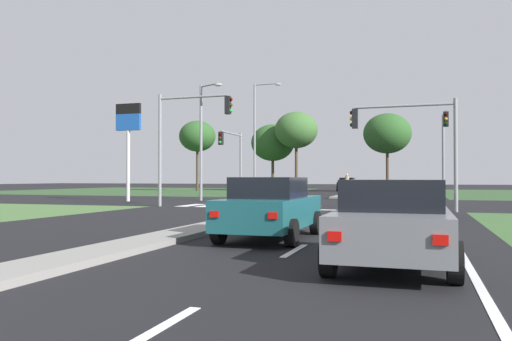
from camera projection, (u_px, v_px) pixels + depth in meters
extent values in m
plane|color=black|center=(319.00, 203.00, 31.81)|extent=(200.00, 200.00, 0.00)
cube|color=#2D4C28|center=(154.00, 191.00, 62.98)|extent=(35.00, 35.00, 0.01)
cube|color=gray|center=(186.00, 233.00, 13.74)|extent=(1.20, 22.00, 0.14)
cube|color=gray|center=(363.00, 192.00, 55.58)|extent=(1.20, 36.00, 0.14)
cube|color=silver|center=(153.00, 332.00, 5.08)|extent=(0.14, 2.00, 0.01)
cube|color=silver|center=(295.00, 251.00, 10.79)|extent=(0.14, 2.00, 0.01)
cube|color=silver|center=(338.00, 226.00, 16.49)|extent=(0.14, 2.00, 0.01)
cube|color=silver|center=(359.00, 213.00, 22.20)|extent=(0.14, 2.00, 0.01)
cube|color=silver|center=(454.00, 240.00, 12.57)|extent=(0.14, 24.00, 0.01)
cube|color=silver|center=(371.00, 211.00, 23.98)|extent=(6.40, 0.50, 0.01)
cube|color=silver|center=(191.00, 205.00, 28.84)|extent=(0.70, 2.80, 0.01)
cube|color=silver|center=(209.00, 206.00, 28.48)|extent=(0.70, 2.80, 0.01)
cube|color=silver|center=(228.00, 206.00, 28.13)|extent=(0.70, 2.80, 0.01)
cube|color=silver|center=(248.00, 206.00, 27.77)|extent=(0.70, 2.80, 0.01)
cube|color=silver|center=(268.00, 207.00, 27.42)|extent=(0.70, 2.80, 0.01)
cube|color=silver|center=(289.00, 207.00, 27.06)|extent=(0.70, 2.80, 0.01)
cube|color=silver|center=(310.00, 207.00, 26.71)|extent=(0.70, 2.80, 0.01)
cube|color=black|center=(347.00, 185.00, 60.72)|extent=(1.88, 4.32, 0.77)
cube|color=black|center=(347.00, 180.00, 60.88)|extent=(1.65, 1.99, 0.52)
cube|color=red|center=(355.00, 184.00, 62.58)|extent=(0.20, 0.04, 0.14)
cube|color=red|center=(344.00, 184.00, 63.02)|extent=(0.20, 0.04, 0.14)
cylinder|color=black|center=(354.00, 189.00, 59.11)|extent=(0.22, 0.64, 0.64)
cylinder|color=black|center=(338.00, 189.00, 59.69)|extent=(0.22, 0.64, 0.64)
cylinder|color=black|center=(357.00, 188.00, 61.74)|extent=(0.22, 0.64, 0.64)
cylinder|color=black|center=(341.00, 188.00, 62.32)|extent=(0.22, 0.64, 0.64)
cube|color=#19565B|center=(271.00, 212.00, 12.94)|extent=(1.76, 4.25, 0.73)
cube|color=black|center=(269.00, 188.00, 12.80)|extent=(1.55, 1.95, 0.52)
cube|color=red|center=(214.00, 214.00, 11.11)|extent=(0.20, 0.04, 0.14)
cube|color=red|center=(273.00, 216.00, 10.69)|extent=(0.20, 0.04, 0.14)
cylinder|color=black|center=(255.00, 221.00, 14.50)|extent=(0.22, 0.64, 0.64)
cylinder|color=black|center=(315.00, 223.00, 13.95)|extent=(0.22, 0.64, 0.64)
cylinder|color=black|center=(219.00, 230.00, 11.91)|extent=(0.22, 0.64, 0.64)
cylinder|color=black|center=(292.00, 233.00, 11.37)|extent=(0.22, 0.64, 0.64)
cube|color=slate|center=(394.00, 228.00, 8.94)|extent=(1.85, 4.23, 0.68)
cube|color=black|center=(393.00, 195.00, 8.81)|extent=(1.63, 1.94, 0.52)
cube|color=red|center=(334.00, 236.00, 7.13)|extent=(0.20, 0.04, 0.14)
cube|color=red|center=(441.00, 240.00, 6.70)|extent=(0.20, 0.04, 0.14)
cylinder|color=black|center=(351.00, 237.00, 10.51)|extent=(0.22, 0.64, 0.64)
cylinder|color=black|center=(446.00, 241.00, 9.94)|extent=(0.22, 0.64, 0.64)
cylinder|color=black|center=(328.00, 256.00, 7.94)|extent=(0.22, 0.64, 0.64)
cylinder|color=black|center=(455.00, 263.00, 7.37)|extent=(0.22, 0.64, 0.64)
cube|color=navy|center=(412.00, 201.00, 20.47)|extent=(1.78, 4.27, 0.64)
cube|color=black|center=(412.00, 186.00, 20.34)|extent=(1.57, 1.96, 0.52)
cube|color=red|center=(391.00, 201.00, 18.64)|extent=(0.20, 0.04, 0.14)
cube|color=red|center=(430.00, 202.00, 18.22)|extent=(0.20, 0.04, 0.14)
cylinder|color=black|center=(391.00, 206.00, 22.04)|extent=(0.22, 0.64, 0.64)
cylinder|color=black|center=(434.00, 207.00, 21.49)|extent=(0.22, 0.64, 0.64)
cylinder|color=black|center=(387.00, 210.00, 19.45)|extent=(0.22, 0.64, 0.64)
cylinder|color=black|center=(436.00, 211.00, 18.90)|extent=(0.22, 0.64, 0.64)
cylinder|color=gray|center=(443.00, 157.00, 35.78)|extent=(0.18, 0.18, 6.05)
cylinder|color=gray|center=(444.00, 115.00, 33.89)|extent=(0.12, 4.07, 0.12)
cube|color=black|center=(446.00, 119.00, 31.94)|extent=(0.32, 0.26, 0.95)
sphere|color=#360503|center=(446.00, 114.00, 31.80)|extent=(0.20, 0.20, 0.20)
sphere|color=orange|center=(446.00, 119.00, 31.79)|extent=(0.20, 0.20, 0.20)
sphere|color=black|center=(446.00, 124.00, 31.79)|extent=(0.20, 0.20, 0.20)
cylinder|color=gray|center=(456.00, 155.00, 23.22)|extent=(0.18, 0.18, 5.22)
cylinder|color=gray|center=(404.00, 106.00, 23.96)|extent=(4.56, 0.12, 0.12)
cube|color=black|center=(355.00, 119.00, 24.66)|extent=(0.26, 0.32, 0.95)
sphere|color=#360503|center=(352.00, 113.00, 24.71)|extent=(0.20, 0.20, 0.20)
sphere|color=orange|center=(352.00, 119.00, 24.71)|extent=(0.20, 0.20, 0.20)
sphere|color=black|center=(352.00, 125.00, 24.71)|extent=(0.20, 0.20, 0.20)
cylinder|color=gray|center=(241.00, 165.00, 40.47)|extent=(0.18, 0.18, 5.20)
cylinder|color=gray|center=(231.00, 133.00, 38.49)|extent=(0.12, 4.23, 0.12)
cube|color=black|center=(221.00, 138.00, 36.47)|extent=(0.32, 0.26, 0.95)
sphere|color=#360503|center=(220.00, 134.00, 36.32)|extent=(0.20, 0.20, 0.20)
sphere|color=#3A2405|center=(220.00, 138.00, 36.32)|extent=(0.20, 0.20, 0.20)
sphere|color=green|center=(220.00, 142.00, 36.31)|extent=(0.20, 0.20, 0.20)
cylinder|color=gray|center=(160.00, 150.00, 27.93)|extent=(0.18, 0.18, 6.18)
cylinder|color=gray|center=(193.00, 97.00, 27.35)|extent=(4.01, 0.12, 0.12)
cube|color=black|center=(228.00, 105.00, 26.72)|extent=(0.26, 0.32, 0.95)
sphere|color=#360503|center=(231.00, 99.00, 26.68)|extent=(0.20, 0.20, 0.20)
sphere|color=#3A2405|center=(231.00, 105.00, 26.67)|extent=(0.20, 0.20, 0.20)
sphere|color=green|center=(231.00, 111.00, 26.67)|extent=(0.20, 0.20, 0.20)
cylinder|color=gray|center=(201.00, 143.00, 35.20)|extent=(0.20, 0.20, 8.02)
cylinder|color=gray|center=(210.00, 85.00, 34.65)|extent=(1.65, 0.86, 0.10)
ellipsoid|color=#B2B2A8|center=(218.00, 85.00, 34.03)|extent=(0.56, 0.28, 0.20)
cylinder|color=gray|center=(255.00, 139.00, 46.60)|extent=(0.20, 0.20, 10.23)
cylinder|color=gray|center=(266.00, 84.00, 46.26)|extent=(2.29, 0.23, 0.10)
ellipsoid|color=#B2B2A8|center=(278.00, 84.00, 45.85)|extent=(0.56, 0.28, 0.20)
cylinder|color=#4C4C4C|center=(347.00, 190.00, 42.86)|extent=(0.16, 0.16, 0.77)
cylinder|color=#9E8966|center=(347.00, 181.00, 42.87)|extent=(0.34, 0.34, 0.80)
sphere|color=tan|center=(347.00, 175.00, 42.87)|extent=(0.23, 0.23, 0.23)
cylinder|color=silver|center=(128.00, 166.00, 33.93)|extent=(0.24, 0.24, 4.75)
cube|color=#194CA5|center=(128.00, 122.00, 33.98)|extent=(1.80, 0.24, 1.10)
cube|color=black|center=(128.00, 109.00, 33.99)|extent=(1.80, 0.24, 0.70)
cylinder|color=#423323|center=(197.00, 168.00, 62.14)|extent=(0.31, 0.31, 5.48)
ellipsoid|color=#285123|center=(197.00, 136.00, 62.20)|extent=(4.47, 4.47, 3.80)
cylinder|color=#423323|center=(273.00, 173.00, 63.58)|extent=(0.35, 0.35, 4.52)
ellipsoid|color=#285123|center=(273.00, 143.00, 63.63)|extent=(5.42, 5.42, 4.60)
cylinder|color=#423323|center=(296.00, 166.00, 60.21)|extent=(0.33, 0.33, 5.88)
ellipsoid|color=#38602D|center=(296.00, 130.00, 60.27)|extent=(5.10, 5.10, 4.34)
cylinder|color=#423323|center=(387.00, 169.00, 55.91)|extent=(0.32, 0.32, 5.06)
ellipsoid|color=#285123|center=(387.00, 133.00, 55.97)|extent=(5.22, 5.22, 4.44)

